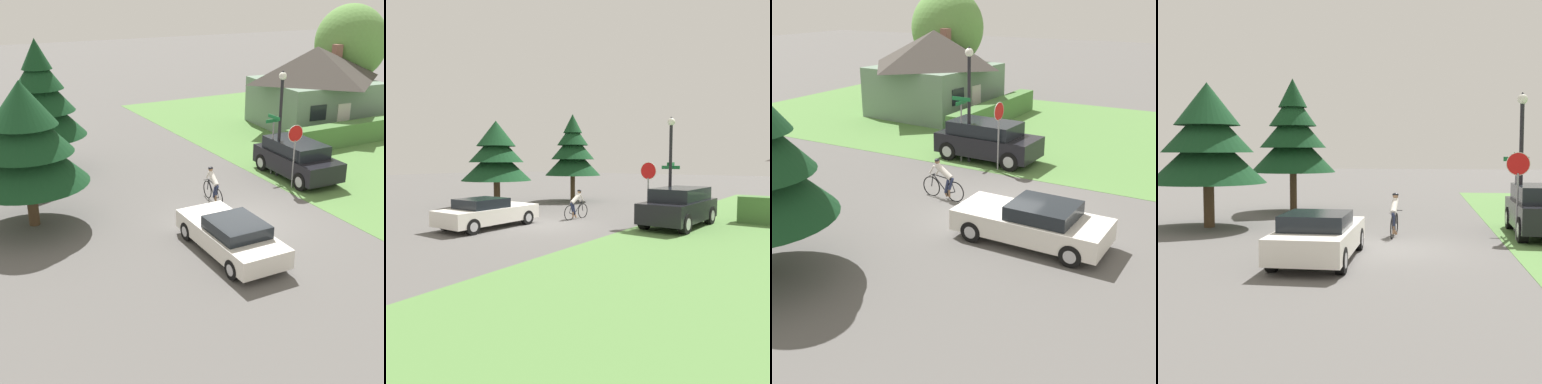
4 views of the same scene
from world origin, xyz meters
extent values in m
plane|color=#5B5956|center=(0.00, 0.00, 0.00)|extent=(140.00, 140.00, 0.00)
cube|color=#568442|center=(11.63, 4.00, 0.01)|extent=(16.00, 36.00, 0.01)
cube|color=slate|center=(12.48, 10.59, 1.47)|extent=(7.11, 6.53, 2.94)
pyramid|color=#3D3833|center=(12.48, 10.59, 3.96)|extent=(7.68, 7.05, 2.05)
cube|color=silver|center=(12.24, 7.56, 1.00)|extent=(0.90, 0.13, 2.00)
cube|color=black|center=(10.38, 7.71, 1.61)|extent=(1.10, 0.15, 0.90)
cube|color=brown|center=(14.52, 11.03, 4.57)|extent=(0.54, 0.54, 0.80)
cube|color=#4C7A3D|center=(11.71, 6.10, 0.64)|extent=(9.19, 0.90, 1.27)
cube|color=silver|center=(-1.68, -1.89, 0.58)|extent=(1.96, 4.63, 0.65)
cube|color=black|center=(-1.68, -2.27, 1.11)|extent=(1.69, 1.93, 0.41)
cylinder|color=black|center=(-2.51, -0.31, 0.33)|extent=(0.24, 0.66, 0.66)
cylinder|color=#ADADB2|center=(-2.51, -0.31, 0.33)|extent=(0.25, 0.38, 0.38)
cylinder|color=black|center=(-0.80, -0.34, 0.33)|extent=(0.24, 0.66, 0.66)
cylinder|color=#ADADB2|center=(-0.80, -0.34, 0.33)|extent=(0.25, 0.38, 0.38)
cylinder|color=black|center=(-2.55, -3.45, 0.33)|extent=(0.24, 0.66, 0.66)
cylinder|color=#ADADB2|center=(-2.55, -3.45, 0.33)|extent=(0.25, 0.38, 0.38)
cylinder|color=black|center=(-0.85, -3.47, 0.33)|extent=(0.24, 0.66, 0.66)
cylinder|color=#ADADB2|center=(-0.85, -3.47, 0.33)|extent=(0.25, 0.38, 0.38)
torus|color=black|center=(0.08, 1.80, 0.36)|extent=(0.10, 0.77, 0.77)
torus|color=black|center=(0.16, 2.86, 0.36)|extent=(0.10, 0.77, 0.77)
cylinder|color=black|center=(0.10, 2.07, 0.51)|extent=(0.05, 0.19, 0.56)
cylinder|color=black|center=(0.13, 2.46, 0.55)|extent=(0.09, 0.66, 0.64)
cylinder|color=black|center=(0.12, 2.38, 0.82)|extent=(0.10, 0.79, 0.10)
cylinder|color=black|center=(0.09, 1.97, 0.30)|extent=(0.06, 0.35, 0.16)
cylinder|color=black|center=(0.09, 1.90, 0.58)|extent=(0.05, 0.22, 0.44)
cylinder|color=black|center=(0.16, 2.82, 0.61)|extent=(0.05, 0.12, 0.50)
cylinder|color=black|center=(0.16, 2.78, 0.85)|extent=(0.44, 0.06, 0.02)
ellipsoid|color=black|center=(0.09, 1.99, 0.81)|extent=(0.10, 0.21, 0.05)
cylinder|color=#262D4C|center=(0.10, 1.99, 0.63)|extent=(0.13, 0.26, 0.47)
cylinder|color=#262D4C|center=(0.10, 2.15, 0.55)|extent=(0.13, 0.26, 0.62)
cylinder|color=#8C6647|center=(0.11, 2.06, 0.27)|extent=(0.08, 0.08, 0.30)
cylinder|color=#8C6647|center=(0.16, 2.22, 0.17)|extent=(0.17, 0.08, 0.21)
cylinder|color=silver|center=(0.12, 2.29, 1.04)|extent=(0.28, 0.72, 0.57)
cylinder|color=silver|center=(0.15, 2.54, 1.03)|extent=(0.09, 0.26, 0.36)
cylinder|color=silver|center=(0.15, 2.82, 1.03)|extent=(0.09, 0.26, 0.36)
sphere|color=#8C6647|center=(0.14, 2.58, 1.37)|extent=(0.19, 0.19, 0.19)
ellipsoid|color=black|center=(0.14, 2.58, 1.42)|extent=(0.22, 0.18, 0.12)
cube|color=black|center=(5.20, 3.11, 0.75)|extent=(2.18, 4.61, 0.87)
cube|color=black|center=(5.20, 3.29, 1.46)|extent=(1.89, 3.09, 0.57)
cylinder|color=black|center=(4.35, 4.68, 0.42)|extent=(0.32, 0.84, 0.83)
cylinder|color=#ADADB2|center=(4.35, 4.68, 0.42)|extent=(0.33, 0.49, 0.48)
cylinder|color=black|center=(6.14, 4.62, 0.42)|extent=(0.32, 0.84, 0.83)
cylinder|color=#ADADB2|center=(6.14, 4.62, 0.42)|extent=(0.33, 0.49, 0.48)
cylinder|color=black|center=(4.25, 1.59, 0.42)|extent=(0.32, 0.84, 0.83)
cylinder|color=#ADADB2|center=(4.25, 1.59, 0.42)|extent=(0.33, 0.49, 0.48)
cylinder|color=black|center=(6.04, 1.53, 0.42)|extent=(0.32, 0.84, 0.83)
cylinder|color=#ADADB2|center=(6.04, 1.53, 0.42)|extent=(0.33, 0.49, 0.48)
cylinder|color=gray|center=(4.15, 2.11, 1.10)|extent=(0.07, 0.07, 2.21)
cylinder|color=red|center=(4.15, 2.11, 2.51)|extent=(0.72, 0.07, 0.72)
cylinder|color=silver|center=(4.15, 2.11, 2.51)|extent=(0.76, 0.07, 0.77)
cylinder|color=black|center=(4.53, 3.73, 2.30)|extent=(0.15, 0.15, 4.59)
sphere|color=white|center=(4.53, 3.73, 4.75)|extent=(0.36, 0.36, 0.36)
cone|color=black|center=(4.53, 3.73, 4.93)|extent=(0.22, 0.22, 0.14)
cylinder|color=gray|center=(4.42, 4.06, 1.29)|extent=(0.06, 0.06, 2.58)
cube|color=#197238|center=(4.42, 4.06, 2.64)|extent=(0.90, 0.03, 0.16)
cube|color=#197238|center=(4.42, 4.06, 2.80)|extent=(0.03, 0.90, 0.16)
cylinder|color=#4C3823|center=(16.90, 12.35, 1.38)|extent=(0.26, 0.26, 2.76)
ellipsoid|color=#609347|center=(16.90, 12.35, 4.84)|extent=(4.89, 4.89, 5.13)
camera|label=1|loc=(-10.62, -15.70, 8.66)|focal=50.00mm
camera|label=2|loc=(11.03, -13.09, 2.91)|focal=35.00mm
camera|label=3|loc=(-15.36, -7.41, 7.08)|focal=50.00mm
camera|label=4|loc=(1.05, -15.90, 2.95)|focal=50.00mm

